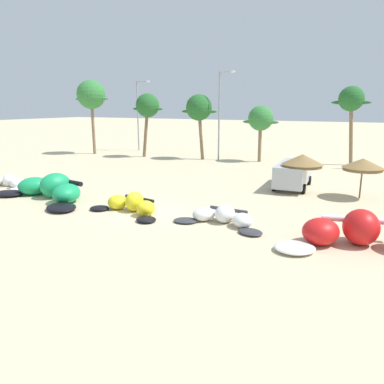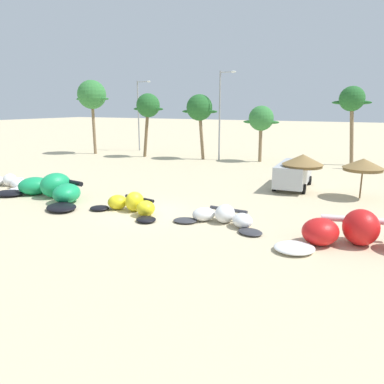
{
  "view_description": "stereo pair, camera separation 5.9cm",
  "coord_description": "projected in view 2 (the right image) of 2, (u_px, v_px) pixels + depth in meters",
  "views": [
    {
      "loc": [
        11.44,
        -16.7,
        5.98
      ],
      "look_at": [
        1.91,
        2.0,
        1.0
      ],
      "focal_mm": 34.27,
      "sensor_mm": 36.0,
      "label": 1
    },
    {
      "loc": [
        11.49,
        -16.68,
        5.98
      ],
      "look_at": [
        1.91,
        2.0,
        1.0
      ],
      "focal_mm": 34.27,
      "sensor_mm": 36.0,
      "label": 2
    }
  ],
  "objects": [
    {
      "name": "kite_far_left",
      "position": [
        7.0,
        182.0,
        27.56
      ],
      "size": [
        4.61,
        2.21,
        0.94
      ],
      "color": "white",
      "rests_on": "ground"
    },
    {
      "name": "kite_right_of_center",
      "position": [
        362.0,
        234.0,
        15.63
      ],
      "size": [
        7.51,
        4.31,
        1.59
      ],
      "color": "white",
      "rests_on": "ground"
    },
    {
      "name": "palm_left",
      "position": [
        148.0,
        106.0,
        42.09
      ],
      "size": [
        4.06,
        2.71,
        7.32
      ],
      "color": "brown",
      "rests_on": "ground"
    },
    {
      "name": "ground_plane",
      "position": [
        146.0,
        213.0,
        20.92
      ],
      "size": [
        260.0,
        260.0,
        0.0
      ],
      "primitive_type": "plane",
      "color": "beige"
    },
    {
      "name": "palm_leftmost",
      "position": [
        92.0,
        95.0,
        44.73
      ],
      "size": [
        5.2,
        3.46,
        8.99
      ],
      "color": "#7F6647",
      "rests_on": "ground"
    },
    {
      "name": "palm_center_right",
      "position": [
        352.0,
        101.0,
        36.23
      ],
      "size": [
        3.7,
        2.47,
        7.85
      ],
      "color": "#7F6647",
      "rests_on": "ground"
    },
    {
      "name": "kite_left",
      "position": [
        50.0,
        189.0,
        24.0
      ],
      "size": [
        8.36,
        4.53,
        1.63
      ],
      "color": "black",
      "rests_on": "ground"
    },
    {
      "name": "lamppost_west",
      "position": [
        140.0,
        112.0,
        48.49
      ],
      "size": [
        2.14,
        0.24,
        9.1
      ],
      "color": "gray",
      "rests_on": "ground"
    },
    {
      "name": "kite_center",
      "position": [
        223.0,
        217.0,
        18.89
      ],
      "size": [
        5.13,
        2.45,
        0.96
      ],
      "color": "#333338",
      "rests_on": "ground"
    },
    {
      "name": "kite_left_of_center",
      "position": [
        131.0,
        205.0,
        20.9
      ],
      "size": [
        5.06,
        2.7,
        1.15
      ],
      "color": "black",
      "rests_on": "ground"
    },
    {
      "name": "palm_center_left",
      "position": [
        261.0,
        119.0,
        38.84
      ],
      "size": [
        3.95,
        2.63,
        5.95
      ],
      "color": "#7F6647",
      "rests_on": "ground"
    },
    {
      "name": "beach_umbrella_middle",
      "position": [
        363.0,
        165.0,
        23.6
      ],
      "size": [
        2.55,
        2.55,
        2.65
      ],
      "color": "brown",
      "rests_on": "ground"
    },
    {
      "name": "lamppost_west_center",
      "position": [
        221.0,
        111.0,
        39.88
      ],
      "size": [
        1.86,
        0.24,
        9.56
      ],
      "color": "gray",
      "rests_on": "ground"
    },
    {
      "name": "palm_left_of_gap",
      "position": [
        199.0,
        108.0,
        40.51
      ],
      "size": [
        4.33,
        2.88,
        7.18
      ],
      "color": "#7F6647",
      "rests_on": "ground"
    },
    {
      "name": "parked_van",
      "position": [
        294.0,
        173.0,
        27.11
      ],
      "size": [
        2.48,
        5.38,
        1.84
      ],
      "color": "#B2B7BC",
      "rests_on": "ground"
    },
    {
      "name": "beach_umbrella_near_van",
      "position": [
        303.0,
        161.0,
        25.34
      ],
      "size": [
        2.82,
        2.82,
        2.69
      ],
      "color": "brown",
      "rests_on": "ground"
    }
  ]
}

